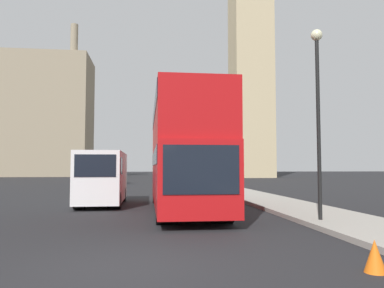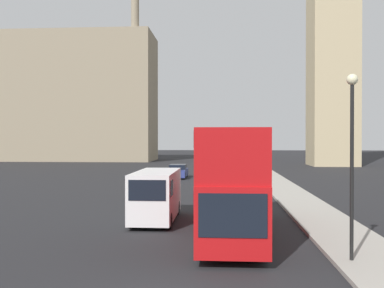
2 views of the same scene
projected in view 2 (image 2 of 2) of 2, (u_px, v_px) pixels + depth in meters
name	position (u px, v px, depth m)	size (l,w,h in m)	color
building_block_distant	(68.00, 98.00, 81.62)	(32.85, 11.53, 29.09)	gray
red_double_decker_bus	(230.00, 177.00, 18.11)	(2.44, 10.13, 4.41)	#B71114
white_van	(156.00, 195.00, 20.99)	(1.96, 5.28, 2.46)	white
street_lamp	(352.00, 139.00, 13.69)	(0.36, 0.36, 5.98)	black
parked_sedan	(178.00, 172.00, 44.70)	(1.85, 4.39, 1.40)	navy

